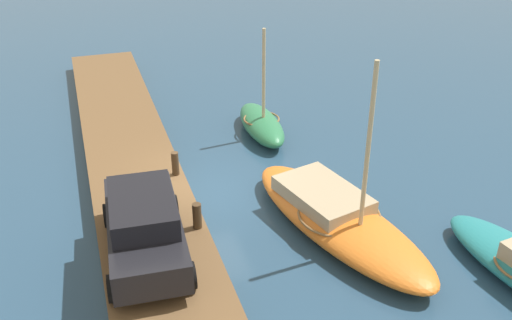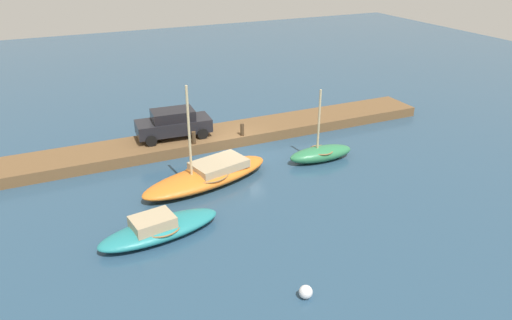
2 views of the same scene
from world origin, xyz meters
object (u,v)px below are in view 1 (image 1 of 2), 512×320
at_px(rowboat_green, 261,124).
at_px(mooring_post_mid_west, 197,216).
at_px(parked_car, 144,225).
at_px(mooring_post_west, 175,164).
at_px(sailboat_orange, 337,217).

bearing_deg(rowboat_green, mooring_post_mid_west, -30.51).
xyz_separation_m(mooring_post_mid_west, parked_car, (0.74, -1.45, 0.50)).
bearing_deg(parked_car, mooring_post_west, 162.16).
height_order(rowboat_green, parked_car, rowboat_green).
relative_size(mooring_post_west, mooring_post_mid_west, 1.04).
distance_m(rowboat_green, mooring_post_west, 4.96).
height_order(sailboat_orange, parked_car, sailboat_orange).
bearing_deg(mooring_post_west, parked_car, -21.29).
bearing_deg(mooring_post_west, rowboat_green, 129.05).
height_order(sailboat_orange, mooring_post_west, sailboat_orange).
height_order(sailboat_orange, mooring_post_mid_west, sailboat_orange).
distance_m(sailboat_orange, mooring_post_west, 5.21).
bearing_deg(mooring_post_mid_west, parked_car, -63.16).
height_order(rowboat_green, mooring_post_mid_west, rowboat_green).
xyz_separation_m(sailboat_orange, mooring_post_mid_west, (-0.50, -3.83, 0.50)).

